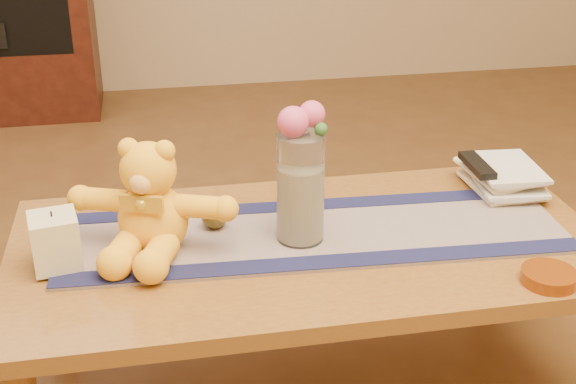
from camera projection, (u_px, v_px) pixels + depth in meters
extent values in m
cube|color=brown|center=(309.00, 247.00, 1.81)|extent=(1.40, 0.70, 0.04)
cylinder|color=brown|center=(54.00, 290.00, 2.05)|extent=(0.07, 0.07, 0.41)
cylinder|color=brown|center=(496.00, 247.00, 2.27)|extent=(0.07, 0.07, 0.41)
cube|color=#1B224D|center=(315.00, 233.00, 1.82)|extent=(1.22, 0.41, 0.01)
cube|color=#151841|center=(326.00, 262.00, 1.69)|extent=(1.20, 0.12, 0.00)
cube|color=#151841|center=(305.00, 205.00, 1.95)|extent=(1.20, 0.12, 0.00)
cube|color=beige|center=(55.00, 241.00, 1.65)|extent=(0.12, 0.12, 0.12)
cylinder|color=black|center=(51.00, 214.00, 1.62)|extent=(0.00, 0.00, 0.01)
cylinder|color=silver|center=(301.00, 188.00, 1.73)|extent=(0.11, 0.11, 0.26)
cylinder|color=beige|center=(300.00, 203.00, 1.75)|extent=(0.09, 0.09, 0.18)
sphere|color=#D74C7E|center=(293.00, 122.00, 1.65)|extent=(0.07, 0.07, 0.07)
sphere|color=#D74C7E|center=(312.00, 114.00, 1.67)|extent=(0.06, 0.06, 0.06)
sphere|color=#484699|center=(302.00, 117.00, 1.70)|extent=(0.04, 0.04, 0.04)
sphere|color=#484699|center=(286.00, 124.00, 1.68)|extent=(0.04, 0.04, 0.04)
sphere|color=#33662D|center=(321.00, 129.00, 1.66)|extent=(0.03, 0.03, 0.03)
sphere|color=#51461B|center=(214.00, 216.00, 1.82)|extent=(0.07, 0.07, 0.06)
imported|color=#F6E5BE|center=(473.00, 189.00, 2.03)|extent=(0.17, 0.23, 0.02)
imported|color=#F6E5BE|center=(476.00, 183.00, 2.02)|extent=(0.19, 0.24, 0.02)
imported|color=#F6E5BE|center=(472.00, 176.00, 2.02)|extent=(0.18, 0.24, 0.02)
imported|color=#F6E5BE|center=(477.00, 170.00, 2.01)|extent=(0.18, 0.24, 0.02)
cube|color=black|center=(477.00, 165.00, 1.99)|extent=(0.05, 0.16, 0.02)
cylinder|color=#BF5914|center=(549.00, 277.00, 1.62)|extent=(0.15, 0.15, 0.03)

